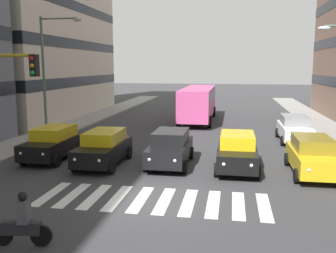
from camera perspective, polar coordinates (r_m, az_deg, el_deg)
The scene contains 11 objects.
ground_plane at distance 14.21m, azimuth -2.37°, elevation -11.11°, with size 180.00×180.00×0.00m, color #38383A.
crosswalk_markings at distance 14.21m, azimuth -2.37°, elevation -11.10°, with size 8.55×2.80×0.01m.
car_0 at distance 18.36m, azimuth 21.17°, elevation -4.15°, with size 2.02×4.44×1.72m.
car_1 at distance 18.31m, azimuth 10.48°, elevation -3.70°, with size 2.02×4.44×1.72m.
car_2 at distance 18.78m, azimuth 0.35°, elevation -3.22°, with size 2.02×4.44×1.72m.
car_3 at distance 19.08m, azimuth -9.77°, elevation -3.16°, with size 2.02×4.44×1.72m.
car_4 at distance 20.88m, azimuth -17.05°, elevation -2.36°, with size 2.02×4.44×1.72m.
car_row2_0 at distance 25.85m, azimuth 18.70°, elevation -0.27°, with size 2.02×4.44×1.72m.
bus_behind_traffic at distance 33.65m, azimuth 4.64°, elevation 3.98°, with size 2.78×10.50×3.00m.
motorcycle_with_rider at distance 11.38m, azimuth -21.33°, elevation -13.62°, with size 1.70×0.40×1.57m.
street_lamp_right at distance 25.66m, azimuth -17.64°, elevation 8.74°, with size 2.83×0.28×7.88m.
Camera 1 is at (-2.83, 13.02, 4.95)m, focal length 40.02 mm.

